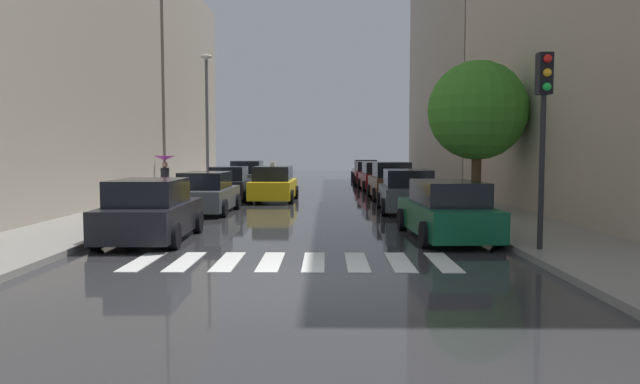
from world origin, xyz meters
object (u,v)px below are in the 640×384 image
parked_car_left_second (207,194)px  street_tree_right (477,111)px  pedestrian_foreground (165,169)px  taxi_midroad (273,185)px  parked_car_left_nearest (151,212)px  parked_car_left_third (230,184)px  parked_car_right_second (407,192)px  parked_car_right_fifth (369,174)px  traffic_light_right_corner (544,107)px  lamp_post_left (207,114)px  parked_car_right_third (391,182)px  parked_car_left_fourth (248,177)px  parked_car_right_fourth (378,177)px  parked_car_right_nearest (446,211)px  parked_car_right_sixth (365,170)px

parked_car_left_second → street_tree_right: 10.48m
pedestrian_foreground → taxi_midroad: bearing=-32.9°
taxi_midroad → parked_car_left_nearest: bearing=171.5°
parked_car_left_second → parked_car_left_third: bearing=2.2°
parked_car_left_third → parked_car_right_second: 9.49m
parked_car_right_fifth → traffic_light_right_corner: 28.37m
taxi_midroad → lamp_post_left: (-3.82, 3.87, 3.52)m
parked_car_left_nearest → parked_car_right_third: bearing=-31.6°
parked_car_right_fifth → traffic_light_right_corner: (1.73, -28.21, 2.53)m
parked_car_left_third → parked_car_left_fourth: parked_car_left_fourth is taller
parked_car_right_second → lamp_post_left: lamp_post_left is taller
parked_car_right_second → pedestrian_foreground: size_ratio=2.27×
parked_car_left_nearest → parked_car_right_fifth: 27.16m
parked_car_left_second → parked_car_left_fourth: size_ratio=1.00×
parked_car_left_fourth → parked_car_right_fourth: bearing=-78.7°
parked_car_left_fourth → parked_car_right_fourth: size_ratio=0.95×
parked_car_right_nearest → parked_car_right_fourth: (-0.10, 19.46, 0.05)m
parked_car_right_fourth → parked_car_right_sixth: 12.80m
parked_car_left_nearest → lamp_post_left: lamp_post_left is taller
parked_car_right_fifth → parked_car_right_nearest: bearing=-178.3°
parked_car_left_second → parked_car_right_fourth: size_ratio=0.96×
parked_car_left_third → parked_car_right_second: size_ratio=0.94×
parked_car_right_fifth → street_tree_right: size_ratio=0.88×
taxi_midroad → parked_car_right_fifth: bearing=-19.7°
parked_car_left_second → taxi_midroad: taxi_midroad is taller
parked_car_right_third → pedestrian_foreground: pedestrian_foreground is taller
parked_car_left_fourth → parked_car_right_fourth: parked_car_left_fourth is taller
traffic_light_right_corner → parked_car_right_second: bearing=100.0°
parked_car_left_second → parked_car_right_nearest: 9.92m
parked_car_right_sixth → pedestrian_foreground: 24.84m
parked_car_right_second → street_tree_right: 3.96m
parked_car_right_fifth → parked_car_left_nearest: bearing=165.1°
parked_car_left_third → parked_car_right_third: 7.74m
parked_car_left_second → lamp_post_left: 9.90m
parked_car_right_nearest → parked_car_left_second: bearing=47.8°
parked_car_right_third → lamp_post_left: size_ratio=0.56×
parked_car_left_second → parked_car_right_fifth: bearing=-20.2°
parked_car_right_second → parked_car_right_fourth: 12.66m
parked_car_left_fourth → parked_car_right_second: bearing=-146.2°
parked_car_left_fourth → parked_car_right_fifth: 10.76m
parked_car_right_nearest → parked_car_right_second: (-0.11, 6.80, 0.04)m
lamp_post_left → street_tree_right: bearing=-38.0°
parked_car_right_sixth → taxi_midroad: taxi_midroad is taller
parked_car_left_third → traffic_light_right_corner: traffic_light_right_corner is taller
parked_car_right_third → parked_car_right_fourth: 6.76m
parked_car_right_third → street_tree_right: (2.42, -6.54, 2.96)m
parked_car_left_third → taxi_midroad: bearing=-112.8°
street_tree_right → parked_car_left_second: bearing=179.2°
taxi_midroad → traffic_light_right_corner: bearing=-151.6°
parked_car_left_second → parked_car_right_third: size_ratio=1.06×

